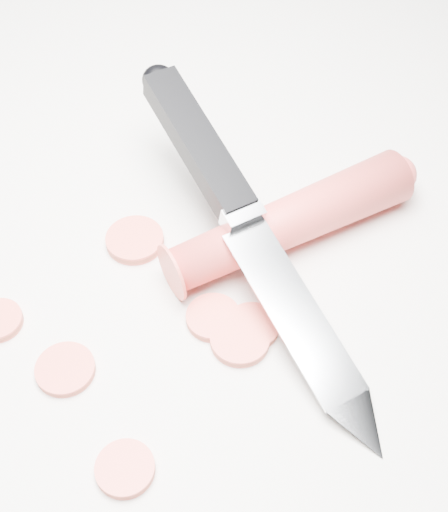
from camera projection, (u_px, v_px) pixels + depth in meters
The scene contains 9 objects.
ground at pixel (198, 277), 0.48m from camera, with size 2.40×2.40×0.00m, color silver.
carrot at pixel (290, 221), 0.49m from camera, with size 0.03×0.03×0.18m, color red.
carrot_slice_1 at pixel (65, 369), 0.43m from camera, with size 0.04×0.04×0.01m, color #F54F40.
carrot_slice_2 at pixel (240, 340), 0.45m from camera, with size 0.04×0.04×0.01m, color #F54F40.
carrot_slice_3 at pixel (213, 317), 0.46m from camera, with size 0.04×0.04×0.01m, color #F54F40.
carrot_slice_4 at pixel (252, 326), 0.45m from camera, with size 0.03×0.03×0.01m, color #F54F40.
carrot_slice_5 at pixel (135, 240), 0.50m from camera, with size 0.04×0.04×0.01m, color #F54F40.
carrot_slice_6 at pixel (125, 469), 0.39m from camera, with size 0.03×0.03×0.01m, color #F54F40.
kitchen_knife at pixel (256, 235), 0.45m from camera, with size 0.29×0.16×0.08m, color silver, non-canonical shape.
Camera 1 is at (0.18, -0.22, 0.38)m, focal length 50.00 mm.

